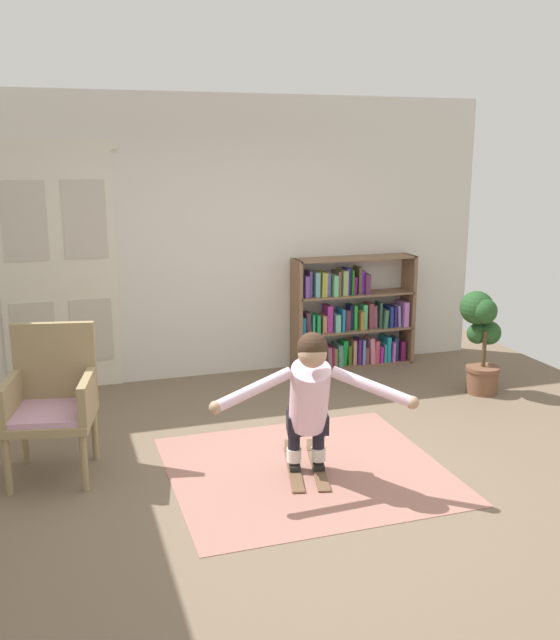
{
  "coord_description": "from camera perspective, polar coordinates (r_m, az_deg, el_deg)",
  "views": [
    {
      "loc": [
        -1.62,
        -4.61,
        2.34
      ],
      "look_at": [
        0.05,
        0.52,
        1.05
      ],
      "focal_mm": 39.91,
      "sensor_mm": 36.0,
      "label": 1
    }
  ],
  "objects": [
    {
      "name": "ground_plane",
      "position": [
        5.42,
        1.26,
        -12.13
      ],
      "size": [
        7.2,
        7.2,
        0.0
      ],
      "primitive_type": "plane",
      "color": "#705E4A"
    },
    {
      "name": "potted_plant",
      "position": [
        7.23,
        15.83,
        -1.12
      ],
      "size": [
        0.44,
        0.4,
        1.01
      ],
      "color": "brown",
      "rests_on": "ground"
    },
    {
      "name": "person_skier",
      "position": [
        5.05,
        2.4,
        -6.01
      ],
      "size": [
        1.39,
        0.8,
        1.07
      ],
      "color": "white",
      "rests_on": "skis_pair"
    },
    {
      "name": "rug",
      "position": [
        5.46,
        2.12,
        -11.88
      ],
      "size": [
        2.01,
        1.86,
        0.01
      ],
      "primitive_type": "cube",
      "color": "#A06D60",
      "rests_on": "ground"
    },
    {
      "name": "back_wall",
      "position": [
        7.45,
        -5.32,
        6.51
      ],
      "size": [
        6.0,
        0.1,
        2.9
      ],
      "primitive_type": "cube",
      "color": "silver",
      "rests_on": "ground"
    },
    {
      "name": "skis_pair",
      "position": [
        5.48,
        2.09,
        -11.57
      ],
      "size": [
        0.45,
        0.84,
        0.07
      ],
      "color": "brown",
      "rests_on": "rug"
    },
    {
      "name": "double_door",
      "position": [
        7.24,
        -17.35,
        4.01
      ],
      "size": [
        1.22,
        0.05,
        2.45
      ],
      "color": "beige",
      "rests_on": "ground"
    },
    {
      "name": "bookshelf",
      "position": [
        7.86,
        5.64,
        0.07
      ],
      "size": [
        1.38,
        0.3,
        1.22
      ],
      "color": "brown",
      "rests_on": "ground"
    },
    {
      "name": "wicker_chair",
      "position": [
        5.47,
        -17.83,
        -5.96
      ],
      "size": [
        0.71,
        0.71,
        1.1
      ],
      "color": "#96825A",
      "rests_on": "ground"
    }
  ]
}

